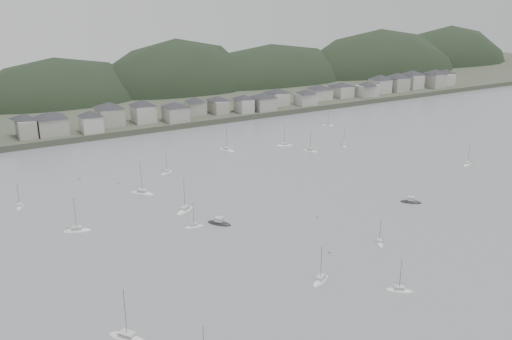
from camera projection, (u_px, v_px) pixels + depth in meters
ground at (396, 266)px, 149.39m from camera, size 900.00×900.00×0.00m
far_shore_land at (99, 92)px, 390.68m from camera, size 900.00×250.00×3.00m
forested_ridge at (118, 115)px, 376.04m from camera, size 851.55×103.94×102.57m
waterfront_town at (237, 101)px, 321.16m from camera, size 451.48×28.46×12.92m
moored_fleet at (206, 209)px, 187.59m from camera, size 227.84×163.59×13.06m
motor_launch_near at (411, 202)px, 193.66m from camera, size 7.10×6.90×3.75m
motor_launch_far at (219, 223)px, 176.15m from camera, size 7.22×8.33×3.95m
mooring_buoys at (299, 192)px, 203.06m from camera, size 149.20×128.07×0.70m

